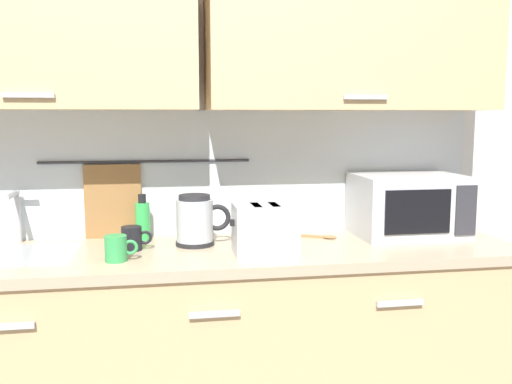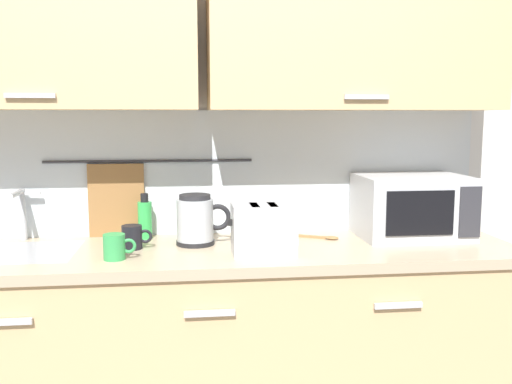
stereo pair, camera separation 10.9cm
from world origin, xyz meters
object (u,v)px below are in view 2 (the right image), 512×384
Objects in this scene: electric_kettle at (196,220)px; toaster at (263,229)px; microwave at (412,206)px; wooden_spoon at (315,237)px; mug_near_sink at (133,237)px; mug_by_kettle at (115,247)px; dish_soap_bottle at (145,219)px.

electric_kettle reaches higher than toaster.
microwave is 1.80× the size of toaster.
toaster is 0.99× the size of wooden_spoon.
mug_near_sink reaches higher than wooden_spoon.
toaster reaches higher than wooden_spoon.
wooden_spoon is (0.51, 0.06, -0.10)m from electric_kettle.
mug_by_kettle is 0.86m from wooden_spoon.
microwave is 3.83× the size of mug_near_sink.
mug_near_sink is 1.00× the size of mug_by_kettle.
toaster is 2.13× the size of mug_by_kettle.
dish_soap_bottle reaches higher than toaster.
electric_kettle is 0.37m from mug_by_kettle.
wooden_spoon is (0.82, 0.27, -0.04)m from mug_by_kettle.
toaster is (0.51, -0.14, 0.05)m from mug_near_sink.
mug_by_kettle is at bearing -161.78° from wooden_spoon.
mug_near_sink and mug_by_kettle have the same top height.
toaster is at bearing 2.68° from mug_by_kettle.
electric_kettle is 0.26m from mug_near_sink.
electric_kettle is 0.88× the size of wooden_spoon.
mug_near_sink is at bearing -176.09° from microwave.
dish_soap_bottle is (-0.22, 0.14, -0.01)m from electric_kettle.
mug_near_sink is at bearing -172.20° from wooden_spoon.
mug_by_kettle is at bearing -103.53° from dish_soap_bottle.
electric_kettle is at bearing -32.89° from dish_soap_bottle.
microwave is 1.79× the size of wooden_spoon.
dish_soap_bottle is at bearing 173.39° from wooden_spoon.
microwave is 1.20m from mug_near_sink.
microwave is at bearing -3.18° from wooden_spoon.
toaster is (0.25, -0.19, -0.01)m from electric_kettle.
dish_soap_bottle reaches higher than mug_near_sink.
microwave is 3.83× the size of mug_by_kettle.
dish_soap_bottle is 0.77× the size of toaster.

